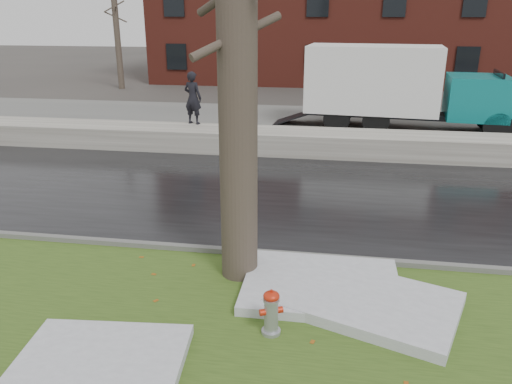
# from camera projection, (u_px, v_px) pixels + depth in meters

# --- Properties ---
(ground) EXTENTS (120.00, 120.00, 0.00)m
(ground) POSITION_uv_depth(u_px,v_px,m) (261.00, 284.00, 8.71)
(ground) COLOR #47423D
(ground) RESTS_ON ground
(verge) EXTENTS (60.00, 4.50, 0.04)m
(verge) POSITION_uv_depth(u_px,v_px,m) (248.00, 325.00, 7.55)
(verge) COLOR #314B19
(verge) RESTS_ON ground
(road) EXTENTS (60.00, 7.00, 0.03)m
(road) POSITION_uv_depth(u_px,v_px,m) (286.00, 195.00, 12.89)
(road) COLOR black
(road) RESTS_ON ground
(parking_lot) EXTENTS (60.00, 9.00, 0.03)m
(parking_lot) POSITION_uv_depth(u_px,v_px,m) (307.00, 126.00, 20.78)
(parking_lot) COLOR slate
(parking_lot) RESTS_ON ground
(curb) EXTENTS (60.00, 0.15, 0.14)m
(curb) POSITION_uv_depth(u_px,v_px,m) (268.00, 254.00, 9.62)
(curb) COLOR slate
(curb) RESTS_ON ground
(snowbank) EXTENTS (60.00, 1.60, 0.75)m
(snowbank) POSITION_uv_depth(u_px,v_px,m) (299.00, 142.00, 16.67)
(snowbank) COLOR beige
(snowbank) RESTS_ON ground
(brick_building) EXTENTS (26.00, 12.00, 10.00)m
(brick_building) POSITION_uv_depth(u_px,v_px,m) (353.00, 4.00, 34.58)
(brick_building) COLOR maroon
(brick_building) RESTS_ON ground
(bg_tree_left) EXTENTS (1.40, 1.62, 6.50)m
(bg_tree_left) POSITION_uv_depth(u_px,v_px,m) (117.00, 32.00, 29.78)
(bg_tree_left) COLOR brown
(bg_tree_left) RESTS_ON ground
(bg_tree_center) EXTENTS (1.40, 1.62, 6.50)m
(bg_tree_center) POSITION_uv_depth(u_px,v_px,m) (229.00, 31.00, 32.61)
(bg_tree_center) COLOR brown
(bg_tree_center) RESTS_ON ground
(fire_hydrant) EXTENTS (0.35, 0.34, 0.72)m
(fire_hydrant) POSITION_uv_depth(u_px,v_px,m) (271.00, 310.00, 7.19)
(fire_hydrant) COLOR #9FA2A7
(fire_hydrant) RESTS_ON verge
(tree) EXTENTS (1.58, 1.73, 7.96)m
(tree) POSITION_uv_depth(u_px,v_px,m) (237.00, 42.00, 7.64)
(tree) COLOR brown
(tree) RESTS_ON verge
(box_truck) EXTENTS (9.89, 3.05, 3.27)m
(box_truck) POSITION_uv_depth(u_px,v_px,m) (399.00, 86.00, 19.56)
(box_truck) COLOR black
(box_truck) RESTS_ON ground
(worker) EXTENTS (0.76, 0.61, 1.82)m
(worker) POSITION_uv_depth(u_px,v_px,m) (193.00, 98.00, 17.35)
(worker) COLOR black
(worker) RESTS_ON snowbank
(snow_patch_near) EXTENTS (2.61, 2.01, 0.16)m
(snow_patch_near) POSITION_uv_depth(u_px,v_px,m) (321.00, 286.00, 8.43)
(snow_patch_near) COLOR silver
(snow_patch_near) RESTS_ON verge
(snow_patch_far) EXTENTS (2.33, 1.79, 0.14)m
(snow_patch_far) POSITION_uv_depth(u_px,v_px,m) (101.00, 361.00, 6.62)
(snow_patch_far) COLOR silver
(snow_patch_far) RESTS_ON verge
(snow_patch_side) EXTENTS (3.25, 2.67, 0.18)m
(snow_patch_side) POSITION_uv_depth(u_px,v_px,m) (365.00, 301.00, 7.97)
(snow_patch_side) COLOR silver
(snow_patch_side) RESTS_ON verge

